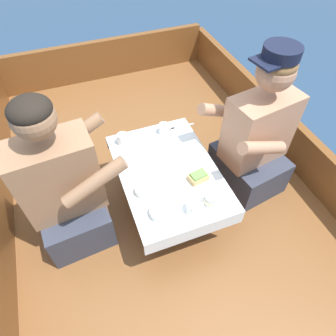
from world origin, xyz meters
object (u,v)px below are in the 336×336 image
object	(u,v)px
coffee_cup_port	(193,207)
coffee_cup_starboard	(164,128)
person_port	(65,189)
person_starboard	(255,139)
coffee_cup_center	(123,139)
sandwich	(198,177)
tin_can	(211,200)

from	to	relation	value
coffee_cup_port	coffee_cup_starboard	distance (m)	0.63
person_port	person_starboard	size ratio (longest dim) A/B	0.98
person_starboard	coffee_cup_center	size ratio (longest dim) A/B	10.43
sandwich	coffee_cup_center	bearing A→B (deg)	125.04
tin_can	sandwich	bearing A→B (deg)	88.94
coffee_cup_port	coffee_cup_starboard	xyz separation A→B (m)	(0.07, 0.62, 0.01)
sandwich	coffee_cup_center	world-z (taller)	coffee_cup_center
tin_can	coffee_cup_starboard	bearing A→B (deg)	93.40
coffee_cup_port	coffee_cup_starboard	world-z (taller)	coffee_cup_starboard
sandwich	coffee_cup_starboard	bearing A→B (deg)	95.05
coffee_cup_port	coffee_cup_starboard	bearing A→B (deg)	83.70
person_port	coffee_cup_center	xyz separation A→B (m)	(0.40, 0.28, -0.00)
coffee_cup_center	person_starboard	bearing A→B (deg)	-22.25
person_starboard	tin_can	world-z (taller)	person_starboard
coffee_cup_starboard	person_port	bearing A→B (deg)	-157.39
tin_can	coffee_cup_port	bearing A→B (deg)	-175.22
sandwich	tin_can	xyz separation A→B (m)	(-0.00, -0.17, -0.00)
person_starboard	coffee_cup_starboard	bearing A→B (deg)	-41.84
coffee_cup_port	tin_can	distance (m)	0.11
person_starboard	sandwich	distance (m)	0.47
coffee_cup_port	coffee_cup_center	world-z (taller)	coffee_cup_center
person_starboard	coffee_cup_port	world-z (taller)	person_starboard
person_port	tin_can	distance (m)	0.78
person_starboard	tin_can	xyz separation A→B (m)	(-0.45, -0.30, -0.02)
person_port	tin_can	size ratio (longest dim) A/B	14.45
sandwich	person_port	bearing A→B (deg)	166.62
person_port	person_starboard	bearing A→B (deg)	-6.54
person_starboard	tin_can	bearing A→B (deg)	24.80
person_starboard	coffee_cup_starboard	world-z (taller)	person_starboard
coffee_cup_center	tin_can	world-z (taller)	coffee_cup_center
sandwich	tin_can	world-z (taller)	sandwich
coffee_cup_center	tin_can	xyz separation A→B (m)	(0.31, -0.61, -0.01)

